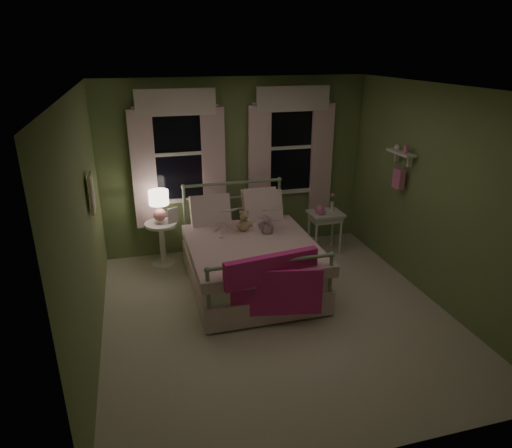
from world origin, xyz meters
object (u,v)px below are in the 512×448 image
object	(u,v)px
child_left	(221,212)
nightstand_right	(325,219)
child_right	(261,206)
nightstand_left	(162,238)
teddy_bear	(244,222)
table_lamp	(159,203)
bed	(250,259)

from	to	relation	value
child_left	nightstand_right	xyz separation A→B (m)	(1.66, 0.29, -0.37)
child_left	nightstand_right	distance (m)	1.72
child_right	nightstand_left	distance (m)	1.52
teddy_bear	nightstand_right	distance (m)	1.47
child_left	table_lamp	bearing A→B (deg)	-17.83
bed	child_right	xyz separation A→B (m)	(0.27, 0.43, 0.57)
bed	child_left	xyz separation A→B (m)	(-0.29, 0.43, 0.54)
table_lamp	nightstand_right	bearing A→B (deg)	-4.89
teddy_bear	bed	bearing A→B (deg)	-88.85
teddy_bear	table_lamp	size ratio (longest dim) A/B	0.66
bed	table_lamp	world-z (taller)	bed
child_right	nightstand_left	size ratio (longest dim) A/B	1.16
teddy_bear	nightstand_right	world-z (taller)	teddy_bear
child_left	nightstand_left	xyz separation A→B (m)	(-0.78, 0.49, -0.50)
teddy_bear	nightstand_right	xyz separation A→B (m)	(1.38, 0.44, -0.24)
child_left	child_right	bearing A→B (deg)	-165.52
child_left	child_right	xyz separation A→B (m)	(0.56, 0.00, 0.03)
teddy_bear	table_lamp	bearing A→B (deg)	148.41
nightstand_left	child_right	bearing A→B (deg)	-20.23
bed	table_lamp	distance (m)	1.53
child_left	nightstand_left	bearing A→B (deg)	-17.83
child_left	table_lamp	size ratio (longest dim) A/B	1.53
child_left	teddy_bear	distance (m)	0.34
bed	nightstand_left	bearing A→B (deg)	139.01
bed	nightstand_right	xyz separation A→B (m)	(1.37, 0.72, 0.17)
child_left	child_right	distance (m)	0.56
child_right	table_lamp	distance (m)	1.43
bed	child_left	distance (m)	0.75
child_left	table_lamp	xyz separation A→B (m)	(-0.78, 0.49, 0.04)
child_right	teddy_bear	xyz separation A→B (m)	(-0.28, -0.16, -0.16)
bed	child_left	size ratio (longest dim) A/B	2.94
teddy_bear	table_lamp	xyz separation A→B (m)	(-1.06, 0.65, 0.16)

